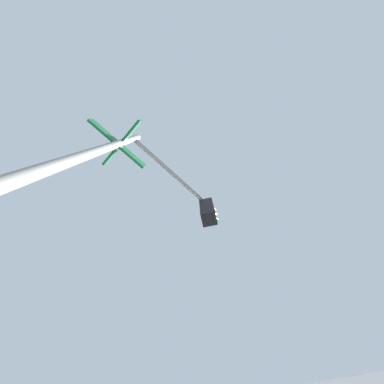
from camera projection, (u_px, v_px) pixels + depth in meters
The scene contains 1 object.
traffic_signal_near at pixel (158, 188), 3.53m from camera, with size 1.78×2.39×6.13m.
Camera 1 is at (-5.90, -7.28, 0.93)m, focal length 21.52 mm.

